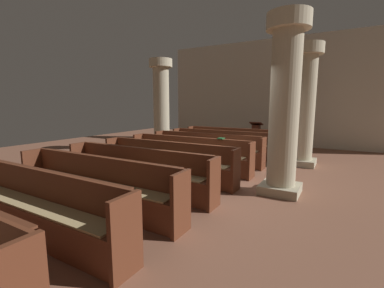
{
  "coord_description": "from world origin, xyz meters",
  "views": [
    {
      "loc": [
        2.56,
        -5.68,
        1.78
      ],
      "look_at": [
        -0.8,
        0.15,
        0.75
      ],
      "focal_mm": 24.57,
      "sensor_mm": 36.0,
      "label": 1
    }
  ],
  "objects_px": {
    "pew_row_0": "(231,139)",
    "hymn_book": "(221,138)",
    "pew_row_7": "(31,202)",
    "pillar_aisle_rear": "(285,104)",
    "pillar_far_side": "(161,104)",
    "pew_row_6": "(94,182)",
    "pew_row_1": "(220,143)",
    "pew_row_2": "(206,147)",
    "pew_row_4": "(166,160)",
    "kneeler_box_navy": "(278,163)",
    "pew_row_3": "(189,153)",
    "pillar_aisle_side": "(304,104)",
    "lectern": "(256,138)",
    "pew_row_5": "(136,169)"
  },
  "relations": [
    {
      "from": "pew_row_0",
      "to": "hymn_book",
      "type": "xyz_separation_m",
      "value": [
        0.86,
        -2.93,
        0.42
      ]
    },
    {
      "from": "pew_row_7",
      "to": "pillar_aisle_rear",
      "type": "distance_m",
      "value": 4.5
    },
    {
      "from": "pillar_far_side",
      "to": "pillar_aisle_rear",
      "type": "distance_m",
      "value": 5.82
    },
    {
      "from": "pew_row_0",
      "to": "hymn_book",
      "type": "bearing_deg",
      "value": -73.75
    },
    {
      "from": "pew_row_0",
      "to": "pew_row_6",
      "type": "xyz_separation_m",
      "value": [
        0.0,
        -6.25,
        0.0
      ]
    },
    {
      "from": "pew_row_1",
      "to": "hymn_book",
      "type": "xyz_separation_m",
      "value": [
        0.86,
        -1.89,
        0.42
      ]
    },
    {
      "from": "pew_row_2",
      "to": "pillar_aisle_rear",
      "type": "height_order",
      "value": "pillar_aisle_rear"
    },
    {
      "from": "pew_row_4",
      "to": "pew_row_6",
      "type": "xyz_separation_m",
      "value": [
        0.0,
        -2.08,
        0.0
      ]
    },
    {
      "from": "kneeler_box_navy",
      "to": "pew_row_2",
      "type": "bearing_deg",
      "value": -164.23
    },
    {
      "from": "pew_row_6",
      "to": "kneeler_box_navy",
      "type": "xyz_separation_m",
      "value": [
        2.02,
        4.74,
        -0.37
      ]
    },
    {
      "from": "pew_row_2",
      "to": "kneeler_box_navy",
      "type": "bearing_deg",
      "value": 15.77
    },
    {
      "from": "pew_row_1",
      "to": "pew_row_4",
      "type": "relative_size",
      "value": 1.0
    },
    {
      "from": "pew_row_4",
      "to": "pillar_aisle_rear",
      "type": "distance_m",
      "value": 2.89
    },
    {
      "from": "pew_row_3",
      "to": "pew_row_7",
      "type": "relative_size",
      "value": 1.0
    },
    {
      "from": "pew_row_0",
      "to": "pillar_aisle_side",
      "type": "relative_size",
      "value": 1.03
    },
    {
      "from": "pew_row_0",
      "to": "pew_row_4",
      "type": "relative_size",
      "value": 1.0
    },
    {
      "from": "pew_row_3",
      "to": "pillar_aisle_side",
      "type": "height_order",
      "value": "pillar_aisle_side"
    },
    {
      "from": "pew_row_1",
      "to": "hymn_book",
      "type": "bearing_deg",
      "value": -65.67
    },
    {
      "from": "lectern",
      "to": "pew_row_4",
      "type": "bearing_deg",
      "value": -96.42
    },
    {
      "from": "kneeler_box_navy",
      "to": "pew_row_5",
      "type": "bearing_deg",
      "value": -118.63
    },
    {
      "from": "pew_row_7",
      "to": "pillar_aisle_side",
      "type": "xyz_separation_m",
      "value": [
        2.56,
        6.33,
        1.31
      ]
    },
    {
      "from": "pillar_aisle_side",
      "to": "pew_row_4",
      "type": "bearing_deg",
      "value": -128.59
    },
    {
      "from": "pew_row_1",
      "to": "pillar_far_side",
      "type": "xyz_separation_m",
      "value": [
        -2.51,
        0.1,
        1.31
      ]
    },
    {
      "from": "pew_row_1",
      "to": "pew_row_7",
      "type": "xyz_separation_m",
      "value": [
        0.0,
        -6.25,
        0.0
      ]
    },
    {
      "from": "pew_row_3",
      "to": "pillar_aisle_rear",
      "type": "distance_m",
      "value": 2.96
    },
    {
      "from": "pew_row_4",
      "to": "pew_row_5",
      "type": "relative_size",
      "value": 1.0
    },
    {
      "from": "pew_row_4",
      "to": "pew_row_5",
      "type": "bearing_deg",
      "value": -90.0
    },
    {
      "from": "pew_row_4",
      "to": "pew_row_7",
      "type": "relative_size",
      "value": 1.0
    },
    {
      "from": "pew_row_6",
      "to": "pillar_aisle_rear",
      "type": "height_order",
      "value": "pillar_aisle_rear"
    },
    {
      "from": "pew_row_4",
      "to": "pew_row_3",
      "type": "bearing_deg",
      "value": 90.0
    },
    {
      "from": "kneeler_box_navy",
      "to": "pew_row_4",
      "type": "bearing_deg",
      "value": -127.24
    },
    {
      "from": "hymn_book",
      "to": "pillar_aisle_side",
      "type": "bearing_deg",
      "value": 49.16
    },
    {
      "from": "pew_row_2",
      "to": "pew_row_4",
      "type": "height_order",
      "value": "same"
    },
    {
      "from": "pew_row_2",
      "to": "lectern",
      "type": "distance_m",
      "value": 3.24
    },
    {
      "from": "pew_row_1",
      "to": "pew_row_4",
      "type": "height_order",
      "value": "same"
    },
    {
      "from": "pew_row_3",
      "to": "hymn_book",
      "type": "bearing_deg",
      "value": 12.72
    },
    {
      "from": "pew_row_3",
      "to": "pew_row_1",
      "type": "bearing_deg",
      "value": 90.0
    },
    {
      "from": "pew_row_1",
      "to": "pew_row_7",
      "type": "relative_size",
      "value": 1.0
    },
    {
      "from": "pew_row_6",
      "to": "hymn_book",
      "type": "relative_size",
      "value": 17.19
    },
    {
      "from": "pew_row_3",
      "to": "lectern",
      "type": "height_order",
      "value": "lectern"
    },
    {
      "from": "pew_row_0",
      "to": "pillar_aisle_rear",
      "type": "height_order",
      "value": "pillar_aisle_rear"
    },
    {
      "from": "pew_row_1",
      "to": "hymn_book",
      "type": "height_order",
      "value": "hymn_book"
    },
    {
      "from": "pew_row_6",
      "to": "pillar_far_side",
      "type": "distance_m",
      "value": 6.01
    },
    {
      "from": "pew_row_2",
      "to": "pew_row_3",
      "type": "relative_size",
      "value": 1.0
    },
    {
      "from": "pew_row_6",
      "to": "hymn_book",
      "type": "xyz_separation_m",
      "value": [
        0.86,
        3.32,
        0.42
      ]
    },
    {
      "from": "pew_row_2",
      "to": "pew_row_4",
      "type": "xyz_separation_m",
      "value": [
        0.0,
        -2.08,
        0.0
      ]
    },
    {
      "from": "pillar_far_side",
      "to": "kneeler_box_navy",
      "type": "height_order",
      "value": "pillar_far_side"
    },
    {
      "from": "pew_row_6",
      "to": "pew_row_7",
      "type": "distance_m",
      "value": 1.04
    },
    {
      "from": "pew_row_4",
      "to": "pillar_aisle_rear",
      "type": "relative_size",
      "value": 1.03
    },
    {
      "from": "pew_row_4",
      "to": "pillar_far_side",
      "type": "relative_size",
      "value": 1.03
    }
  ]
}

